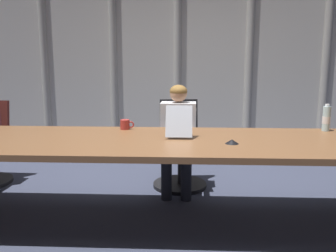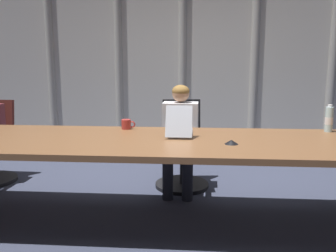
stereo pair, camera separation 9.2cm
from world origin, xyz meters
TOP-DOWN VIEW (x-y plane):
  - ground_plane at (0.00, 0.00)m, footprint 14.94×14.94m
  - conference_table at (0.00, 0.00)m, footprint 5.16×1.12m
  - curtain_backdrop at (0.00, 2.72)m, footprint 7.47×0.17m
  - laptop_left_mid at (0.02, 0.21)m, footprint 0.23×0.44m
  - office_chair_left_mid at (0.01, 1.00)m, footprint 0.60×0.60m
  - person_left_mid at (-0.00, 0.84)m, footprint 0.40×0.55m
  - water_bottle_primary at (1.40, 0.45)m, footprint 0.07×0.07m
  - coffee_mug_near at (-0.50, 0.43)m, footprint 0.14×0.09m
  - conference_mic_left_side at (0.45, -0.13)m, footprint 0.11×0.11m

SIDE VIEW (x-z plane):
  - ground_plane at x=0.00m, z-range 0.00..0.00m
  - office_chair_left_mid at x=0.01m, z-range -0.13..0.83m
  - conference_table at x=0.00m, z-range 0.25..1.00m
  - person_left_mid at x=0.00m, z-range 0.07..1.22m
  - conference_mic_left_side at x=0.45m, z-range 0.75..0.79m
  - coffee_mug_near at x=-0.50m, z-range 0.75..0.85m
  - laptop_left_mid at x=0.02m, z-range 0.67..0.94m
  - water_bottle_primary at x=1.40m, z-range 0.74..1.00m
  - curtain_backdrop at x=0.00m, z-range 0.00..2.88m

